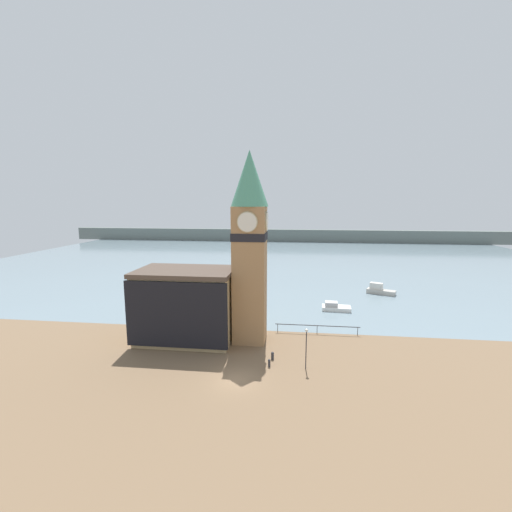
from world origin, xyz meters
TOP-DOWN VIEW (x-y plane):
  - ground_plane at (0.00, 0.00)m, footprint 160.00×160.00m
  - water at (0.00, 72.56)m, footprint 160.00×120.00m
  - far_shoreline at (0.00, 112.56)m, footprint 180.00×3.00m
  - pier_railing at (8.19, 12.31)m, footprint 10.46×0.08m
  - clock_tower at (0.13, 9.41)m, footprint 4.23×4.23m
  - pier_building at (-7.43, 8.73)m, footprint 11.39×7.30m
  - boat_near at (11.45, 22.17)m, footprint 4.40×2.45m
  - boat_far at (20.38, 32.61)m, footprint 5.07×3.45m
  - mooring_bollard_near at (3.15, 4.58)m, footprint 0.31×0.31m
  - mooring_bollard_far at (2.94, 2.97)m, footprint 0.26×0.26m
  - lamp_post at (6.55, 2.98)m, footprint 0.32×0.32m

SIDE VIEW (x-z plane):
  - water at x=0.00m, z-range 0.00..0.00m
  - ground_plane at x=0.00m, z-range 0.00..0.00m
  - mooring_bollard_far at x=2.94m, z-range 0.04..0.83m
  - mooring_bollard_near at x=3.15m, z-range 0.04..0.87m
  - boat_near at x=11.45m, z-range -0.17..1.11m
  - boat_far at x=20.38m, z-range -0.27..1.66m
  - pier_railing at x=8.19m, z-range 0.41..1.50m
  - far_shoreline at x=0.00m, z-range 0.00..5.00m
  - lamp_post at x=6.55m, z-range 0.80..4.94m
  - pier_building at x=-7.43m, z-range 0.02..8.53m
  - clock_tower at x=0.13m, z-range 0.70..22.67m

